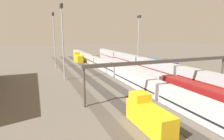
{
  "coord_description": "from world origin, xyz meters",
  "views": [
    {
      "loc": [
        -54.62,
        28.18,
        14.78
      ],
      "look_at": [
        3.94,
        4.2,
        2.5
      ],
      "focal_mm": 30.08,
      "sensor_mm": 36.0,
      "label": 1
    }
  ],
  "objects_px": {
    "train_on_track_4": "(116,71)",
    "signal_gantry": "(165,64)",
    "train_on_track_6": "(148,116)",
    "train_on_track_0": "(132,59)",
    "train_on_track_1": "(155,67)",
    "light_mast_1": "(54,32)",
    "train_on_track_5": "(78,58)",
    "train_on_track_3": "(137,73)",
    "light_mast_3": "(62,32)",
    "light_mast_2": "(139,32)"
  },
  "relations": [
    {
      "from": "train_on_track_4",
      "to": "train_on_track_6",
      "type": "height_order",
      "value": "train_on_track_6"
    },
    {
      "from": "train_on_track_6",
      "to": "signal_gantry",
      "type": "bearing_deg",
      "value": -45.06
    },
    {
      "from": "train_on_track_3",
      "to": "signal_gantry",
      "type": "height_order",
      "value": "signal_gantry"
    },
    {
      "from": "light_mast_3",
      "to": "signal_gantry",
      "type": "bearing_deg",
      "value": -140.72
    },
    {
      "from": "train_on_track_0",
      "to": "light_mast_1",
      "type": "relative_size",
      "value": 2.83
    },
    {
      "from": "train_on_track_5",
      "to": "train_on_track_0",
      "type": "bearing_deg",
      "value": -118.02
    },
    {
      "from": "light_mast_3",
      "to": "train_on_track_4",
      "type": "bearing_deg",
      "value": -93.16
    },
    {
      "from": "light_mast_3",
      "to": "train_on_track_1",
      "type": "bearing_deg",
      "value": -95.73
    },
    {
      "from": "train_on_track_4",
      "to": "light_mast_1",
      "type": "height_order",
      "value": "light_mast_1"
    },
    {
      "from": "light_mast_2",
      "to": "signal_gantry",
      "type": "relative_size",
      "value": 0.59
    },
    {
      "from": "train_on_track_0",
      "to": "light_mast_1",
      "type": "bearing_deg",
      "value": 89.32
    },
    {
      "from": "light_mast_1",
      "to": "signal_gantry",
      "type": "relative_size",
      "value": 0.59
    },
    {
      "from": "light_mast_1",
      "to": "train_on_track_6",
      "type": "bearing_deg",
      "value": -172.85
    },
    {
      "from": "train_on_track_5",
      "to": "train_on_track_0",
      "type": "height_order",
      "value": "train_on_track_5"
    },
    {
      "from": "train_on_track_1",
      "to": "light_mast_2",
      "type": "xyz_separation_m",
      "value": [
        27.48,
        -8.47,
        12.84
      ]
    },
    {
      "from": "train_on_track_5",
      "to": "signal_gantry",
      "type": "height_order",
      "value": "signal_gantry"
    },
    {
      "from": "train_on_track_1",
      "to": "light_mast_3",
      "type": "distance_m",
      "value": 35.07
    },
    {
      "from": "train_on_track_5",
      "to": "train_on_track_3",
      "type": "distance_m",
      "value": 46.09
    },
    {
      "from": "train_on_track_1",
      "to": "light_mast_2",
      "type": "bearing_deg",
      "value": -17.14
    },
    {
      "from": "light_mast_2",
      "to": "light_mast_3",
      "type": "bearing_deg",
      "value": 120.58
    },
    {
      "from": "train_on_track_0",
      "to": "train_on_track_1",
      "type": "bearing_deg",
      "value": 169.7
    },
    {
      "from": "light_mast_1",
      "to": "light_mast_2",
      "type": "xyz_separation_m",
      "value": [
        -0.49,
        -41.2,
        0.14
      ]
    },
    {
      "from": "train_on_track_4",
      "to": "light_mast_3",
      "type": "height_order",
      "value": "light_mast_3"
    },
    {
      "from": "train_on_track_1",
      "to": "train_on_track_4",
      "type": "bearing_deg",
      "value": 81.3
    },
    {
      "from": "light_mast_2",
      "to": "train_on_track_5",
      "type": "bearing_deg",
      "value": 64.88
    },
    {
      "from": "train_on_track_3",
      "to": "signal_gantry",
      "type": "bearing_deg",
      "value": 171.65
    },
    {
      "from": "train_on_track_0",
      "to": "train_on_track_6",
      "type": "height_order",
      "value": "train_on_track_6"
    },
    {
      "from": "train_on_track_0",
      "to": "train_on_track_3",
      "type": "relative_size",
      "value": 1.0
    },
    {
      "from": "train_on_track_4",
      "to": "signal_gantry",
      "type": "bearing_deg",
      "value": -173.93
    },
    {
      "from": "train_on_track_5",
      "to": "train_on_track_0",
      "type": "relative_size",
      "value": 0.15
    },
    {
      "from": "train_on_track_1",
      "to": "train_on_track_0",
      "type": "height_order",
      "value": "train_on_track_1"
    },
    {
      "from": "train_on_track_5",
      "to": "light_mast_3",
      "type": "bearing_deg",
      "value": 161.58
    },
    {
      "from": "train_on_track_1",
      "to": "train_on_track_6",
      "type": "height_order",
      "value": "same"
    },
    {
      "from": "light_mast_1",
      "to": "light_mast_2",
      "type": "height_order",
      "value": "light_mast_2"
    },
    {
      "from": "train_on_track_3",
      "to": "light_mast_3",
      "type": "height_order",
      "value": "light_mast_3"
    },
    {
      "from": "train_on_track_0",
      "to": "train_on_track_5",
      "type": "bearing_deg",
      "value": 61.98
    },
    {
      "from": "train_on_track_4",
      "to": "train_on_track_3",
      "type": "relative_size",
      "value": 2.09
    },
    {
      "from": "train_on_track_6",
      "to": "signal_gantry",
      "type": "distance_m",
      "value": 18.52
    },
    {
      "from": "train_on_track_5",
      "to": "train_on_track_4",
      "type": "bearing_deg",
      "value": -172.61
    },
    {
      "from": "light_mast_1",
      "to": "light_mast_3",
      "type": "height_order",
      "value": "light_mast_3"
    },
    {
      "from": "train_on_track_1",
      "to": "train_on_track_3",
      "type": "distance_m",
      "value": 10.84
    },
    {
      "from": "light_mast_1",
      "to": "train_on_track_4",
      "type": "bearing_deg",
      "value": -145.37
    },
    {
      "from": "train_on_track_0",
      "to": "train_on_track_4",
      "type": "bearing_deg",
      "value": 141.59
    },
    {
      "from": "train_on_track_1",
      "to": "signal_gantry",
      "type": "height_order",
      "value": "signal_gantry"
    },
    {
      "from": "train_on_track_0",
      "to": "light_mast_3",
      "type": "xyz_separation_m",
      "value": [
        -24.26,
        37.51,
        13.21
      ]
    },
    {
      "from": "train_on_track_0",
      "to": "train_on_track_3",
      "type": "bearing_deg",
      "value": 154.67
    },
    {
      "from": "train_on_track_0",
      "to": "light_mast_3",
      "type": "height_order",
      "value": "light_mast_3"
    },
    {
      "from": "signal_gantry",
      "to": "light_mast_2",
      "type": "bearing_deg",
      "value": -23.31
    },
    {
      "from": "train_on_track_4",
      "to": "train_on_track_1",
      "type": "relative_size",
      "value": 1.16
    },
    {
      "from": "train_on_track_6",
      "to": "light_mast_3",
      "type": "bearing_deg",
      "value": 11.49
    }
  ]
}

